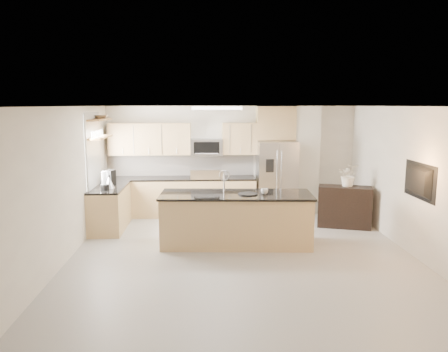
{
  "coord_description": "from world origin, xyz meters",
  "views": [
    {
      "loc": [
        -0.66,
        -7.32,
        2.62
      ],
      "look_at": [
        -0.26,
        1.3,
        1.21
      ],
      "focal_mm": 35.0,
      "sensor_mm": 36.0,
      "label": 1
    }
  ],
  "objects_px": {
    "credenza": "(344,207)",
    "television": "(415,181)",
    "microwave": "(207,147)",
    "range": "(207,196)",
    "refrigerator": "(276,178)",
    "island": "(236,219)",
    "platter": "(248,194)",
    "blender": "(105,182)",
    "cup": "(264,191)",
    "coffee_maker": "(110,178)",
    "bowl": "(101,116)",
    "flower_vase": "(349,169)",
    "kettle": "(109,182)"
  },
  "relations": [
    {
      "from": "blender",
      "to": "coffee_maker",
      "type": "height_order",
      "value": "blender"
    },
    {
      "from": "cup",
      "to": "flower_vase",
      "type": "xyz_separation_m",
      "value": [
        1.98,
        1.15,
        0.23
      ]
    },
    {
      "from": "range",
      "to": "platter",
      "type": "xyz_separation_m",
      "value": [
        0.75,
        -2.33,
        0.52
      ]
    },
    {
      "from": "refrigerator",
      "to": "island",
      "type": "relative_size",
      "value": 0.62
    },
    {
      "from": "microwave",
      "to": "flower_vase",
      "type": "xyz_separation_m",
      "value": [
        3.04,
        -1.28,
        -0.37
      ]
    },
    {
      "from": "blender",
      "to": "kettle",
      "type": "bearing_deg",
      "value": 73.61
    },
    {
      "from": "range",
      "to": "refrigerator",
      "type": "bearing_deg",
      "value": -1.6
    },
    {
      "from": "blender",
      "to": "television",
      "type": "distance_m",
      "value": 5.83
    },
    {
      "from": "microwave",
      "to": "flower_vase",
      "type": "bearing_deg",
      "value": -22.77
    },
    {
      "from": "refrigerator",
      "to": "coffee_maker",
      "type": "distance_m",
      "value": 3.84
    },
    {
      "from": "platter",
      "to": "kettle",
      "type": "height_order",
      "value": "kettle"
    },
    {
      "from": "flower_vase",
      "to": "microwave",
      "type": "bearing_deg",
      "value": 157.23
    },
    {
      "from": "refrigerator",
      "to": "platter",
      "type": "distance_m",
      "value": 2.46
    },
    {
      "from": "range",
      "to": "flower_vase",
      "type": "bearing_deg",
      "value": -20.75
    },
    {
      "from": "platter",
      "to": "blender",
      "type": "xyz_separation_m",
      "value": [
        -2.82,
        0.88,
        0.09
      ]
    },
    {
      "from": "microwave",
      "to": "television",
      "type": "relative_size",
      "value": 0.71
    },
    {
      "from": "platter",
      "to": "island",
      "type": "bearing_deg",
      "value": 160.94
    },
    {
      "from": "range",
      "to": "television",
      "type": "height_order",
      "value": "television"
    },
    {
      "from": "credenza",
      "to": "flower_vase",
      "type": "height_order",
      "value": "flower_vase"
    },
    {
      "from": "island",
      "to": "bowl",
      "type": "distance_m",
      "value": 3.68
    },
    {
      "from": "refrigerator",
      "to": "bowl",
      "type": "height_order",
      "value": "bowl"
    },
    {
      "from": "bowl",
      "to": "credenza",
      "type": "bearing_deg",
      "value": -4.38
    },
    {
      "from": "microwave",
      "to": "blender",
      "type": "distance_m",
      "value": 2.66
    },
    {
      "from": "microwave",
      "to": "coffee_maker",
      "type": "height_order",
      "value": "microwave"
    },
    {
      "from": "coffee_maker",
      "to": "bowl",
      "type": "relative_size",
      "value": 0.78
    },
    {
      "from": "credenza",
      "to": "flower_vase",
      "type": "xyz_separation_m",
      "value": [
        0.07,
        0.01,
        0.82
      ]
    },
    {
      "from": "cup",
      "to": "flower_vase",
      "type": "height_order",
      "value": "flower_vase"
    },
    {
      "from": "island",
      "to": "platter",
      "type": "bearing_deg",
      "value": -15.92
    },
    {
      "from": "cup",
      "to": "bowl",
      "type": "relative_size",
      "value": 0.34
    },
    {
      "from": "island",
      "to": "television",
      "type": "bearing_deg",
      "value": -13.07
    },
    {
      "from": "kettle",
      "to": "television",
      "type": "height_order",
      "value": "television"
    },
    {
      "from": "microwave",
      "to": "cup",
      "type": "xyz_separation_m",
      "value": [
        1.06,
        -2.43,
        -0.6
      ]
    },
    {
      "from": "bowl",
      "to": "blender",
      "type": "bearing_deg",
      "value": -75.69
    },
    {
      "from": "refrigerator",
      "to": "kettle",
      "type": "xyz_separation_m",
      "value": [
        -3.68,
        -1.24,
        0.15
      ]
    },
    {
      "from": "cup",
      "to": "credenza",
      "type": "bearing_deg",
      "value": 30.85
    },
    {
      "from": "island",
      "to": "credenza",
      "type": "distance_m",
      "value": 2.67
    },
    {
      "from": "cup",
      "to": "coffee_maker",
      "type": "height_order",
      "value": "coffee_maker"
    },
    {
      "from": "range",
      "to": "bowl",
      "type": "distance_m",
      "value": 3.05
    },
    {
      "from": "island",
      "to": "blender",
      "type": "relative_size",
      "value": 7.59
    },
    {
      "from": "refrigerator",
      "to": "platter",
      "type": "relative_size",
      "value": 4.91
    },
    {
      "from": "refrigerator",
      "to": "flower_vase",
      "type": "xyz_separation_m",
      "value": [
        1.38,
        -1.11,
        0.37
      ]
    },
    {
      "from": "credenza",
      "to": "television",
      "type": "xyz_separation_m",
      "value": [
        0.54,
        -1.96,
        0.9
      ]
    },
    {
      "from": "blender",
      "to": "range",
      "type": "bearing_deg",
      "value": 34.98
    },
    {
      "from": "kettle",
      "to": "credenza",
      "type": "bearing_deg",
      "value": 1.34
    },
    {
      "from": "credenza",
      "to": "platter",
      "type": "bearing_deg",
      "value": -135.84
    },
    {
      "from": "refrigerator",
      "to": "island",
      "type": "distance_m",
      "value": 2.51
    },
    {
      "from": "island",
      "to": "range",
      "type": "bearing_deg",
      "value": 106.45
    },
    {
      "from": "blender",
      "to": "kettle",
      "type": "relative_size",
      "value": 1.36
    },
    {
      "from": "credenza",
      "to": "island",
      "type": "bearing_deg",
      "value": -139.4
    },
    {
      "from": "platter",
      "to": "blender",
      "type": "relative_size",
      "value": 0.95
    }
  ]
}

